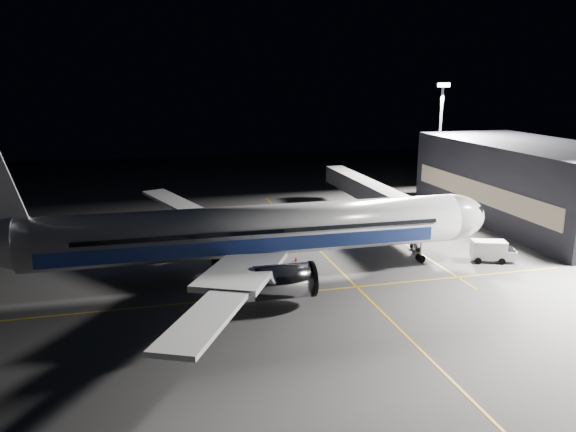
{
  "coord_description": "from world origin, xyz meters",
  "views": [
    {
      "loc": [
        -10.86,
        -58.54,
        21.83
      ],
      "look_at": [
        4.69,
        2.76,
        6.0
      ],
      "focal_mm": 35.0,
      "sensor_mm": 36.0,
      "label": 1
    }
  ],
  "objects_px": {
    "jet_bridge": "(375,194)",
    "baggage_tug": "(246,241)",
    "safety_cone_c": "(246,242)",
    "safety_cone_b": "(296,259)",
    "floodlight_mast_north": "(440,131)",
    "service_truck": "(492,251)",
    "airliner": "(243,232)",
    "safety_cone_a": "(260,261)"
  },
  "relations": [
    {
      "from": "safety_cone_a",
      "to": "jet_bridge",
      "type": "bearing_deg",
      "value": 34.55
    },
    {
      "from": "jet_bridge",
      "to": "baggage_tug",
      "type": "height_order",
      "value": "jet_bridge"
    },
    {
      "from": "jet_bridge",
      "to": "safety_cone_a",
      "type": "height_order",
      "value": "jet_bridge"
    },
    {
      "from": "safety_cone_b",
      "to": "baggage_tug",
      "type": "bearing_deg",
      "value": 123.36
    },
    {
      "from": "jet_bridge",
      "to": "airliner",
      "type": "bearing_deg",
      "value": -141.96
    },
    {
      "from": "jet_bridge",
      "to": "service_truck",
      "type": "xyz_separation_m",
      "value": [
        6.85,
        -20.21,
        -3.18
      ]
    },
    {
      "from": "airliner",
      "to": "service_truck",
      "type": "distance_m",
      "value": 30.24
    },
    {
      "from": "airliner",
      "to": "safety_cone_c",
      "type": "height_order",
      "value": "airliner"
    },
    {
      "from": "baggage_tug",
      "to": "safety_cone_a",
      "type": "distance_m",
      "value": 7.33
    },
    {
      "from": "jet_bridge",
      "to": "baggage_tug",
      "type": "distance_m",
      "value": 22.2
    },
    {
      "from": "service_truck",
      "to": "safety_cone_a",
      "type": "xyz_separation_m",
      "value": [
        -27.26,
        6.15,
        -1.07
      ]
    },
    {
      "from": "airliner",
      "to": "jet_bridge",
      "type": "relative_size",
      "value": 1.79
    },
    {
      "from": "jet_bridge",
      "to": "safety_cone_c",
      "type": "xyz_separation_m",
      "value": [
        -20.66,
        -5.7,
        -4.28
      ]
    },
    {
      "from": "floodlight_mast_north",
      "to": "safety_cone_b",
      "type": "relative_size",
      "value": 37.42
    },
    {
      "from": "baggage_tug",
      "to": "safety_cone_a",
      "type": "height_order",
      "value": "baggage_tug"
    },
    {
      "from": "safety_cone_a",
      "to": "safety_cone_b",
      "type": "xyz_separation_m",
      "value": [
        4.41,
        0.0,
        -0.06
      ]
    },
    {
      "from": "service_truck",
      "to": "safety_cone_b",
      "type": "xyz_separation_m",
      "value": [
        -22.85,
        6.15,
        -1.13
      ]
    },
    {
      "from": "airliner",
      "to": "service_truck",
      "type": "xyz_separation_m",
      "value": [
        29.93,
        -2.15,
        -3.76
      ]
    },
    {
      "from": "jet_bridge",
      "to": "baggage_tug",
      "type": "relative_size",
      "value": 11.94
    },
    {
      "from": "floodlight_mast_north",
      "to": "baggage_tug",
      "type": "height_order",
      "value": "floodlight_mast_north"
    },
    {
      "from": "floodlight_mast_north",
      "to": "safety_cone_c",
      "type": "height_order",
      "value": "floodlight_mast_north"
    },
    {
      "from": "jet_bridge",
      "to": "safety_cone_c",
      "type": "bearing_deg",
      "value": -164.58
    },
    {
      "from": "safety_cone_b",
      "to": "safety_cone_c",
      "type": "height_order",
      "value": "safety_cone_c"
    },
    {
      "from": "jet_bridge",
      "to": "safety_cone_a",
      "type": "bearing_deg",
      "value": -145.45
    },
    {
      "from": "airliner",
      "to": "floodlight_mast_north",
      "type": "relative_size",
      "value": 2.97
    },
    {
      "from": "safety_cone_b",
      "to": "safety_cone_c",
      "type": "distance_m",
      "value": 9.57
    },
    {
      "from": "floodlight_mast_north",
      "to": "safety_cone_a",
      "type": "distance_m",
      "value": 49.02
    },
    {
      "from": "service_truck",
      "to": "safety_cone_a",
      "type": "distance_m",
      "value": 27.97
    },
    {
      "from": "safety_cone_b",
      "to": "safety_cone_c",
      "type": "bearing_deg",
      "value": 119.15
    },
    {
      "from": "baggage_tug",
      "to": "safety_cone_b",
      "type": "distance_m",
      "value": 8.76
    },
    {
      "from": "jet_bridge",
      "to": "baggage_tug",
      "type": "xyz_separation_m",
      "value": [
        -20.81,
        -6.75,
        -3.79
      ]
    },
    {
      "from": "service_truck",
      "to": "floodlight_mast_north",
      "type": "bearing_deg",
      "value": 90.56
    },
    {
      "from": "jet_bridge",
      "to": "floodlight_mast_north",
      "type": "relative_size",
      "value": 1.66
    },
    {
      "from": "service_truck",
      "to": "safety_cone_a",
      "type": "bearing_deg",
      "value": -174.08
    },
    {
      "from": "floodlight_mast_north",
      "to": "airliner",
      "type": "bearing_deg",
      "value": -142.09
    },
    {
      "from": "service_truck",
      "to": "airliner",
      "type": "bearing_deg",
      "value": -165.47
    },
    {
      "from": "safety_cone_c",
      "to": "baggage_tug",
      "type": "bearing_deg",
      "value": -98.05
    },
    {
      "from": "safety_cone_c",
      "to": "jet_bridge",
      "type": "bearing_deg",
      "value": 15.42
    },
    {
      "from": "baggage_tug",
      "to": "floodlight_mast_north",
      "type": "bearing_deg",
      "value": 6.09
    },
    {
      "from": "baggage_tug",
      "to": "safety_cone_b",
      "type": "height_order",
      "value": "baggage_tug"
    },
    {
      "from": "jet_bridge",
      "to": "safety_cone_a",
      "type": "xyz_separation_m",
      "value": [
        -20.41,
        -14.06,
        -4.25
      ]
    },
    {
      "from": "jet_bridge",
      "to": "safety_cone_b",
      "type": "relative_size",
      "value": 62.18
    }
  ]
}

